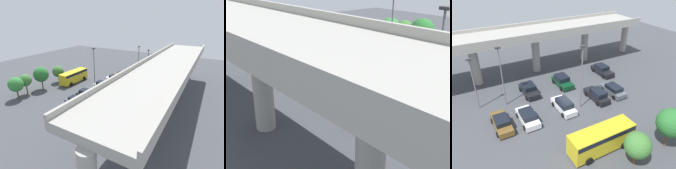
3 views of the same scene
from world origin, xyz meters
TOP-DOWN VIEW (x-y plane):
  - ground_plane at (0.00, 0.00)m, footprint 90.34×90.34m
  - highway_overpass at (0.00, 12.24)m, footprint 43.54×7.56m
  - parked_car_0 at (-10.01, -0.70)m, footprint 2.08×4.74m
  - parked_car_1 at (-6.78, -1.14)m, footprint 2.16×4.52m
  - parked_car_2 at (-4.24, 5.11)m, footprint 2.18×4.64m
  - parked_car_3 at (-1.54, -1.17)m, footprint 2.03×4.63m
  - parked_car_4 at (1.56, 5.01)m, footprint 2.26×4.45m
  - parked_car_5 at (4.07, -1.21)m, footprint 1.98×4.60m
  - parked_car_6 at (7.17, -1.13)m, footprint 2.07×4.48m
  - parked_car_7 at (9.94, 5.26)m, footprint 2.12×4.77m
  - shuttle_bus at (-1.43, -9.44)m, footprint 7.50×2.56m
  - lamp_post_near_aisle at (-8.20, 3.97)m, footprint 0.70×0.35m
  - lamp_post_mid_lot at (-11.75, 4.99)m, footprint 0.70×0.35m
  - lamp_post_by_overpass at (0.83, -1.72)m, footprint 0.70×0.35m
  - tree_front_left at (0.29, -12.73)m, footprint 2.68×2.68m
  - tree_front_centre at (5.18, -12.52)m, footprint 3.17×3.17m
  - tree_front_right at (8.54, -13.12)m, footprint 2.42×2.42m
  - tree_front_far_right at (10.77, -12.76)m, footprint 2.79×2.79m

SIDE VIEW (x-z plane):
  - ground_plane at x=0.00m, z-range 0.00..0.00m
  - parked_car_6 at x=7.17m, z-range -0.03..1.46m
  - parked_car_0 at x=-10.01m, z-range -0.05..1.50m
  - parked_car_1 at x=-6.78m, z-range -0.03..1.49m
  - parked_car_2 at x=-4.24m, z-range -0.06..1.57m
  - parked_car_3 at x=-1.54m, z-range -0.04..1.55m
  - parked_car_7 at x=9.94m, z-range -0.05..1.57m
  - parked_car_5 at x=4.07m, z-range -0.06..1.61m
  - parked_car_4 at x=1.56m, z-range -0.05..1.63m
  - shuttle_bus at x=-1.43m, z-range 0.26..2.97m
  - tree_front_left at x=0.29m, z-range 0.63..4.57m
  - tree_front_far_right at x=10.77m, z-range 0.72..4.96m
  - tree_front_right at x=8.54m, z-range 0.84..4.97m
  - tree_front_centre at x=5.18m, z-range 0.84..5.70m
  - lamp_post_mid_lot at x=-11.75m, z-range 0.68..8.15m
  - lamp_post_near_aisle at x=-8.20m, z-range 0.70..9.42m
  - lamp_post_by_overpass at x=0.83m, z-range 0.71..9.86m
  - highway_overpass at x=0.00m, z-range 2.47..10.73m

